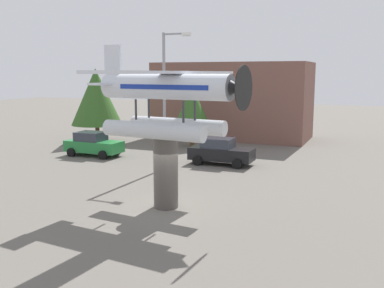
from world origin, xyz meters
TOP-DOWN VIEW (x-y plane):
  - ground_plane at (0.00, 0.00)m, footprint 140.00×140.00m
  - display_pedestal at (0.00, 0.00)m, footprint 1.10×1.10m
  - floatplane_monument at (0.13, -0.01)m, footprint 7.01×10.46m
  - car_near_green at (-10.36, 8.99)m, footprint 4.20×2.02m
  - car_mid_black at (-0.82, 9.76)m, footprint 4.20×2.02m
  - streetlight_primary at (-3.44, 7.16)m, footprint 1.84×0.28m
  - storefront_building at (-3.97, 22.00)m, footprint 14.06×6.32m
  - tree_west at (-13.80, 14.42)m, footprint 4.35×4.35m
  - tree_east at (-5.27, 15.46)m, footprint 2.73×2.73m

SIDE VIEW (x-z plane):
  - ground_plane at x=0.00m, z-range 0.00..0.00m
  - car_near_green at x=-10.36m, z-range 0.00..1.76m
  - car_mid_black at x=-0.82m, z-range 0.00..1.76m
  - display_pedestal at x=0.00m, z-range 0.00..3.25m
  - tree_east at x=-5.27m, z-range 0.96..5.96m
  - storefront_building at x=-3.97m, z-range 0.00..6.94m
  - tree_west at x=-13.80m, z-range 0.77..7.16m
  - streetlight_primary at x=-3.44m, z-range 0.64..9.04m
  - floatplane_monument at x=0.13m, z-range 2.92..6.92m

